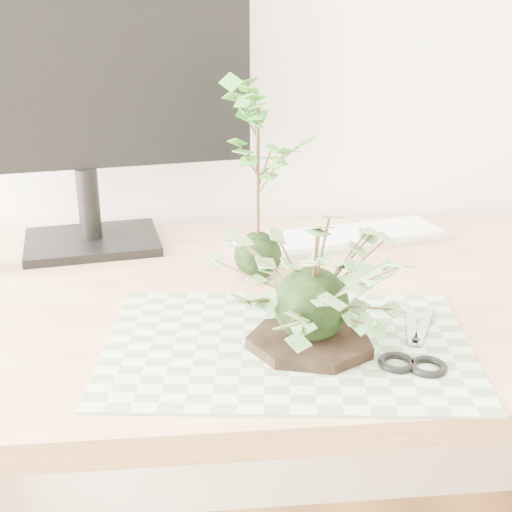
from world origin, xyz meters
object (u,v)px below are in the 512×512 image
ivy_kokedama (312,271)px  monitor (78,77)px  desk (312,342)px  maple_kokedama (258,141)px  keyboard (339,238)px

ivy_kokedama → monitor: (-0.33, 0.43, 0.19)m
desk → maple_kokedama: (-0.08, 0.07, 0.31)m
ivy_kokedama → keyboard: bearing=72.9°
ivy_kokedama → maple_kokedama: 0.28m
maple_kokedama → monitor: bearing=147.5°
desk → ivy_kokedama: 0.27m
keyboard → desk: bearing=-124.2°
maple_kokedama → ivy_kokedama: bearing=-80.0°
monitor → ivy_kokedama: bearing=-61.4°
desk → ivy_kokedama: ivy_kokedama is taller
desk → keyboard: size_ratio=3.77×
keyboard → monitor: (-0.45, 0.03, 0.29)m
keyboard → monitor: size_ratio=0.72×
ivy_kokedama → maple_kokedama: size_ratio=0.98×
desk → monitor: 0.59m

